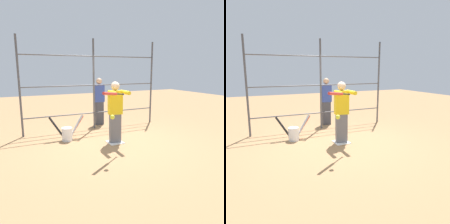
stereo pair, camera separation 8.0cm
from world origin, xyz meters
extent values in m
plane|color=#9E754C|center=(0.00, 0.00, 0.00)|extent=(24.00, 24.00, 0.00)
cube|color=white|center=(0.00, 0.00, 0.01)|extent=(0.40, 0.40, 0.02)
cylinder|color=#4C4C51|center=(-2.24, -1.60, 1.45)|extent=(0.06, 0.06, 2.91)
cylinder|color=#4C4C51|center=(0.00, -1.60, 1.45)|extent=(0.06, 0.06, 2.91)
cylinder|color=#4C4C51|center=(2.24, -1.60, 1.45)|extent=(0.06, 0.06, 2.91)
cylinder|color=#4C4C51|center=(0.00, -1.60, 0.54)|extent=(4.48, 0.04, 0.04)
cylinder|color=#4C4C51|center=(0.00, -1.60, 1.45)|extent=(4.48, 0.04, 0.04)
cylinder|color=#4C4C51|center=(0.00, -1.60, 2.37)|extent=(4.48, 0.04, 0.04)
cube|color=slate|center=(0.00, 0.00, 0.40)|extent=(0.32, 0.23, 0.79)
cube|color=yellow|center=(0.00, 0.00, 1.11)|extent=(0.39, 0.27, 0.62)
sphere|color=beige|center=(0.00, 0.00, 1.53)|extent=(0.22, 0.22, 0.22)
cylinder|color=yellow|center=(-0.16, 0.25, 1.39)|extent=(0.10, 0.44, 0.10)
cylinder|color=yellow|center=(0.16, 0.19, 1.39)|extent=(0.10, 0.44, 0.10)
sphere|color=black|center=(0.00, 0.44, 1.37)|extent=(0.05, 0.05, 0.05)
cylinder|color=black|center=(0.15, 0.55, 1.39)|extent=(0.32, 0.24, 0.07)
cylinder|color=red|center=(0.52, 0.81, 1.44)|extent=(0.49, 0.38, 0.13)
sphere|color=yellow|center=(0.59, 1.09, 0.98)|extent=(0.10, 0.10, 0.10)
cylinder|color=white|center=(1.14, -0.70, 0.18)|extent=(0.28, 0.28, 0.37)
torus|color=white|center=(1.14, -0.70, 0.37)|extent=(0.30, 0.30, 0.01)
cylinder|color=#B2B2B7|center=(0.88, -0.75, 0.36)|extent=(0.48, 0.14, 0.67)
cylinder|color=black|center=(1.38, -0.83, 0.35)|extent=(0.45, 0.27, 0.66)
cylinder|color=red|center=(0.85, -0.81, 0.33)|extent=(0.54, 0.25, 0.62)
cube|color=#3F3F47|center=(-0.35, -2.02, 0.41)|extent=(0.27, 0.17, 0.82)
cube|color=#334799|center=(-0.35, -2.02, 1.13)|extent=(0.34, 0.19, 0.62)
sphere|color=tan|center=(-0.35, -2.02, 1.55)|extent=(0.21, 0.21, 0.21)
camera|label=1|loc=(2.48, 5.11, 1.97)|focal=35.00mm
camera|label=2|loc=(2.40, 5.14, 1.97)|focal=35.00mm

